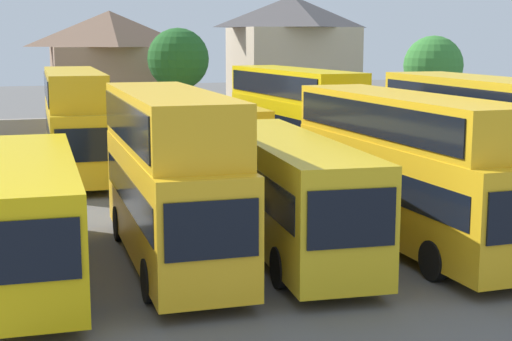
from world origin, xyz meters
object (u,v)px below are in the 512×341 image
object	(u,v)px
bus_3	(287,187)
bus_6	(75,117)
bus_7	(150,134)
bus_5	(491,147)
tree_left_of_lot	(178,60)
bus_1	(27,210)
bus_8	(219,131)
bus_9	(295,112)
house_terrace_right	(292,58)
bus_2	(170,168)
tree_right_of_lot	(433,66)
bus_4	(405,161)
house_terrace_centre	(111,69)

from	to	relation	value
bus_3	bus_6	xyz separation A→B (m)	(-5.05, 15.41, 0.80)
bus_3	bus_7	bearing A→B (deg)	-169.96
bus_5	tree_left_of_lot	size ratio (longest dim) A/B	1.64
bus_5	bus_1	bearing A→B (deg)	-86.25
bus_8	bus_9	distance (m)	4.01
bus_9	house_terrace_right	bearing A→B (deg)	156.46
bus_1	bus_2	xyz separation A→B (m)	(3.94, 0.20, 0.91)
bus_6	tree_right_of_lot	distance (m)	24.42
bus_2	bus_6	xyz separation A→B (m)	(-1.44, 15.62, -0.01)
bus_2	house_terrace_right	bearing A→B (deg)	155.63
bus_4	bus_5	distance (m)	3.48
bus_7	tree_left_of_lot	distance (m)	13.42
bus_5	bus_7	size ratio (longest dim) A/B	1.13
bus_2	bus_5	size ratio (longest dim) A/B	0.88
bus_7	house_terrace_right	bearing A→B (deg)	147.43
bus_4	bus_3	bearing A→B (deg)	-96.52
bus_4	house_terrace_centre	xyz separation A→B (m)	(-4.84, 34.57, 1.58)
bus_6	house_terrace_right	world-z (taller)	house_terrace_right
bus_7	bus_8	bearing A→B (deg)	93.74
bus_3	house_terrace_right	xyz separation A→B (m)	(12.69, 34.59, 2.89)
bus_2	bus_9	xyz separation A→B (m)	(9.32, 15.10, -0.02)
bus_3	tree_left_of_lot	world-z (taller)	tree_left_of_lot
bus_5	bus_2	bearing A→B (deg)	-86.42
bus_4	bus_9	size ratio (longest dim) A/B	0.95
bus_6	bus_9	distance (m)	10.78
tree_right_of_lot	house_terrace_right	bearing A→B (deg)	114.89
tree_left_of_lot	house_terrace_centre	bearing A→B (deg)	116.78
bus_2	bus_8	world-z (taller)	bus_2
bus_6	tree_left_of_lot	world-z (taller)	tree_left_of_lot
tree_right_of_lot	tree_left_of_lot	bearing A→B (deg)	164.02
house_terrace_right	tree_left_of_lot	size ratio (longest dim) A/B	1.35
bus_3	tree_right_of_lot	xyz separation A→B (m)	(18.11, 22.91, 2.65)
bus_8	bus_9	world-z (taller)	bus_9
house_terrace_right	bus_6	bearing A→B (deg)	-132.78
bus_3	tree_right_of_lot	world-z (taller)	tree_right_of_lot
bus_6	tree_left_of_lot	bearing A→B (deg)	149.65
bus_2	tree_left_of_lot	distance (m)	28.36
bus_3	bus_8	bearing A→B (deg)	177.11
bus_8	house_terrace_right	world-z (taller)	house_terrace_right
bus_7	house_terrace_right	size ratio (longest dim) A/B	1.07
bus_9	tree_right_of_lot	distance (m)	14.89
bus_6	tree_right_of_lot	xyz separation A→B (m)	(23.16, 7.50, 1.85)
bus_3	bus_7	distance (m)	15.08
bus_1	bus_2	world-z (taller)	bus_2
bus_2	tree_left_of_lot	size ratio (longest dim) A/B	1.44
house_terrace_right	bus_1	bearing A→B (deg)	-120.04
bus_2	bus_5	world-z (taller)	bus_5
bus_1	bus_3	distance (m)	7.56
bus_8	house_terrace_right	size ratio (longest dim) A/B	1.06
bus_3	bus_1	bearing A→B (deg)	-82.89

